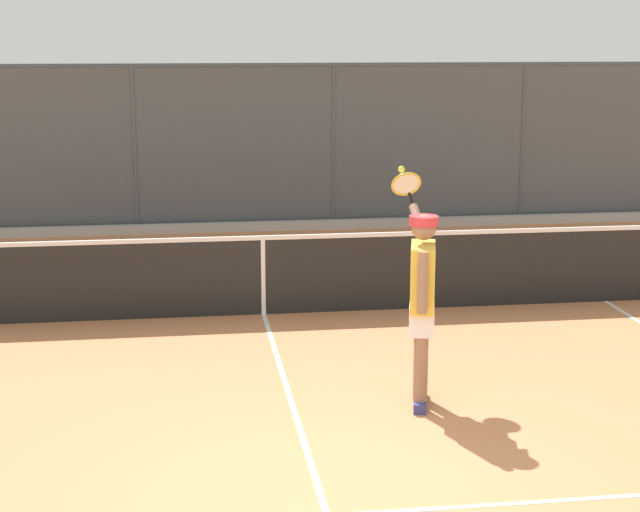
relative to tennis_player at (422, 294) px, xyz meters
The scene contains 4 objects.
ground_plane 2.37m from the tennis_player, 57.47° to the left, with size 60.00×60.00×0.00m, color #C67A4C.
fence_backdrop 9.38m from the tennis_player, 82.97° to the right, with size 19.91×1.37×2.83m.
tennis_net 3.44m from the tennis_player, 70.25° to the right, with size 11.17×0.09×1.07m.
tennis_player is the anchor object (origin of this frame).
Camera 1 is at (0.94, 6.58, 3.26)m, focal length 56.19 mm.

